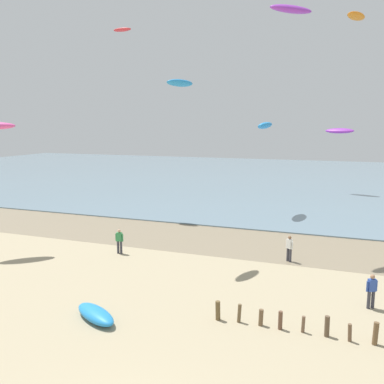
# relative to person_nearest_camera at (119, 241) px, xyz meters

# --- Properties ---
(wet_sand_strip) EXTENTS (120.00, 7.61, 0.01)m
(wet_sand_strip) POSITION_rel_person_nearest_camera_xyz_m (8.55, 5.33, -0.91)
(wet_sand_strip) COLOR #84755B
(wet_sand_strip) RESTS_ON ground
(sea) EXTENTS (160.00, 70.00, 0.10)m
(sea) POSITION_rel_person_nearest_camera_xyz_m (8.55, 44.13, -0.87)
(sea) COLOR slate
(sea) RESTS_ON ground
(groyne_mid) EXTENTS (13.17, 0.38, 0.95)m
(groyne_mid) POSITION_rel_person_nearest_camera_xyz_m (15.16, -6.76, -0.51)
(groyne_mid) COLOR brown
(groyne_mid) RESTS_ON ground
(person_nearest_camera) EXTENTS (0.57, 0.26, 1.71)m
(person_nearest_camera) POSITION_rel_person_nearest_camera_xyz_m (0.00, 0.00, 0.00)
(person_nearest_camera) COLOR #383842
(person_nearest_camera) RESTS_ON ground
(person_mid_beach) EXTENTS (0.47, 0.39, 1.71)m
(person_mid_beach) POSITION_rel_person_nearest_camera_xyz_m (11.15, 2.21, 0.00)
(person_mid_beach) COLOR #383842
(person_mid_beach) RESTS_ON ground
(person_by_waterline) EXTENTS (0.51, 0.37, 1.71)m
(person_by_waterline) POSITION_rel_person_nearest_camera_xyz_m (15.58, -3.30, 0.00)
(person_by_waterline) COLOR #383842
(person_by_waterline) RESTS_ON ground
(grounded_kite) EXTENTS (2.85, 2.14, 0.54)m
(grounded_kite) POSITION_rel_person_nearest_camera_xyz_m (3.74, -8.73, -0.65)
(grounded_kite) COLOR #2384D1
(grounded_kite) RESTS_ON ground
(kite_aloft_2) EXTENTS (1.57, 3.58, 0.92)m
(kite_aloft_2) POSITION_rel_person_nearest_camera_xyz_m (7.10, 15.98, 7.76)
(kite_aloft_2) COLOR #2384D1
(kite_aloft_3) EXTENTS (3.75, 2.19, 0.92)m
(kite_aloft_3) POSITION_rel_person_nearest_camera_xyz_m (14.04, 30.94, 7.08)
(kite_aloft_3) COLOR purple
(kite_aloft_4) EXTENTS (2.42, 3.13, 0.88)m
(kite_aloft_4) POSITION_rel_person_nearest_camera_xyz_m (14.82, 20.68, 18.21)
(kite_aloft_4) COLOR orange
(kite_aloft_5) EXTENTS (1.55, 2.41, 0.57)m
(kite_aloft_5) POSITION_rel_person_nearest_camera_xyz_m (4.27, 0.59, 10.37)
(kite_aloft_5) COLOR #2384D1
(kite_aloft_6) EXTENTS (1.92, 0.76, 0.37)m
(kite_aloft_6) POSITION_rel_person_nearest_camera_xyz_m (-5.78, 11.63, 16.59)
(kite_aloft_6) COLOR red
(kite_aloft_9) EXTENTS (3.18, 2.94, 0.81)m
(kite_aloft_9) POSITION_rel_person_nearest_camera_xyz_m (10.31, 5.46, 15.38)
(kite_aloft_9) COLOR purple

